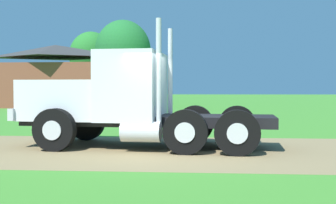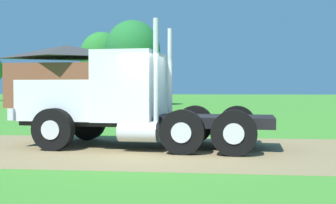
# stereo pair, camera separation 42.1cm
# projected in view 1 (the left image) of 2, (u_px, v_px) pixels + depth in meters

# --- Properties ---
(ground_plane) EXTENTS (200.00, 200.00, 0.00)m
(ground_plane) POSITION_uv_depth(u_px,v_px,m) (175.00, 150.00, 10.98)
(ground_plane) COLOR #428B2D
(dirt_track) EXTENTS (120.00, 5.76, 0.01)m
(dirt_track) POSITION_uv_depth(u_px,v_px,m) (175.00, 150.00, 10.98)
(dirt_track) COLOR #8D784F
(dirt_track) RESTS_ON ground_plane
(truck_foreground_white) EXTENTS (7.12, 3.16, 3.38)m
(truck_foreground_white) POSITION_uv_depth(u_px,v_px,m) (120.00, 102.00, 11.74)
(truck_foreground_white) COLOR black
(truck_foreground_white) RESTS_ON ground_plane
(shed_building) EXTENTS (9.32, 5.56, 5.30)m
(shed_building) POSITION_uv_depth(u_px,v_px,m) (56.00, 77.00, 35.84)
(shed_building) COLOR brown
(shed_building) RESTS_ON ground_plane
(tree_mid) EXTENTS (4.73, 4.73, 7.72)m
(tree_mid) POSITION_uv_depth(u_px,v_px,m) (91.00, 56.00, 45.50)
(tree_mid) COLOR #513823
(tree_mid) RESTS_ON ground_plane
(tree_right) EXTENTS (5.18, 5.18, 7.98)m
(tree_right) POSITION_uv_depth(u_px,v_px,m) (123.00, 51.00, 39.34)
(tree_right) COLOR #513823
(tree_right) RESTS_ON ground_plane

